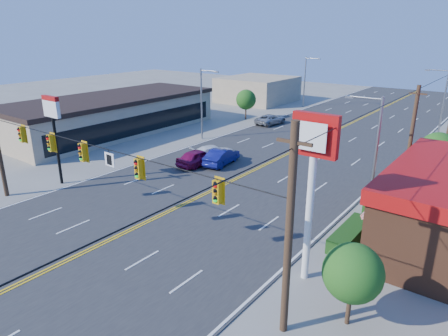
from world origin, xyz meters
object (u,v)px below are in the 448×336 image
Objects in this scene: kfc_pylon at (313,165)px; car_white at (214,153)px; pizza_hut_sign at (53,122)px; signal_span at (96,165)px; car_blue at (222,157)px; car_magenta at (198,158)px; car_silver at (271,120)px.

kfc_pylon is 21.20m from car_white.
pizza_hut_sign reaches higher than car_white.
kfc_pylon is at bearing 0.00° from pizza_hut_sign.
signal_span reaches higher than car_white.
pizza_hut_sign reaches higher than car_blue.
pizza_hut_sign is at bearing 86.65° from car_white.
signal_span is at bearing 112.75° from car_magenta.
car_blue is (-14.38, 11.80, -5.29)m from kfc_pylon.
car_white is at bearing -36.78° from car_blue.
car_white is 0.94× the size of car_silver.
car_magenta is (-4.84, 14.27, -4.12)m from signal_span.
kfc_pylon is 19.34m from car_blue.
car_silver reaches higher than car_white.
signal_span is 34.48m from car_silver.
car_silver is at bearing 104.06° from signal_span.
signal_span is 5.41× the size of car_magenta.
car_blue is 1.01× the size of car_white.
pizza_hut_sign is 1.51× the size of car_blue.
signal_span reaches higher than car_silver.
car_silver is (-3.35, 16.47, 0.01)m from car_white.
signal_span reaches higher than car_blue.
signal_span is 17.95m from car_white.
signal_span is 11.87m from kfc_pylon.
car_magenta is 1.00× the size of car_white.
car_white is at bearing 65.07° from pizza_hut_sign.
car_magenta is at bearing 108.74° from signal_span.
signal_span is 5.35× the size of car_blue.
car_white is 16.81m from car_silver.
kfc_pylon reaches higher than car_magenta.
car_silver is at bearing -75.59° from car_magenta.
car_blue is (1.58, 1.53, -0.02)m from car_magenta.
signal_span is at bearing -20.19° from pizza_hut_sign.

